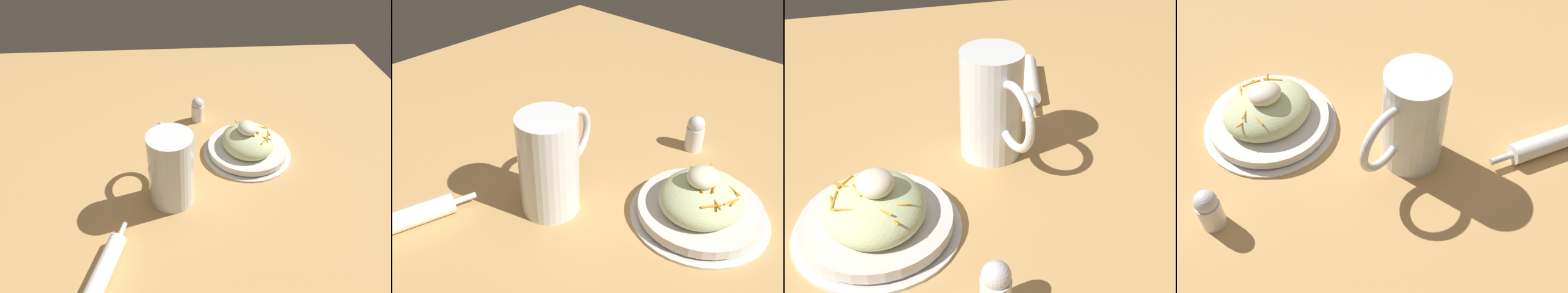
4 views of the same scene
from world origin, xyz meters
TOP-DOWN VIEW (x-y plane):
  - ground_plane at (0.00, 0.00)m, footprint 1.43×1.43m
  - salad_plate at (-0.07, 0.17)m, footprint 0.21×0.21m
  - beer_mug at (0.07, -0.01)m, footprint 0.16×0.09m
  - napkin_roll at (0.25, -0.13)m, footprint 0.18×0.07m
  - salt_shaker at (-0.23, 0.06)m, footprint 0.03×0.03m

SIDE VIEW (x-z plane):
  - ground_plane at x=0.00m, z-range 0.00..0.00m
  - napkin_roll at x=0.25m, z-range 0.00..0.03m
  - salad_plate at x=-0.07m, z-range -0.02..0.07m
  - salt_shaker at x=-0.23m, z-range 0.00..0.07m
  - beer_mug at x=0.07m, z-range -0.01..0.15m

